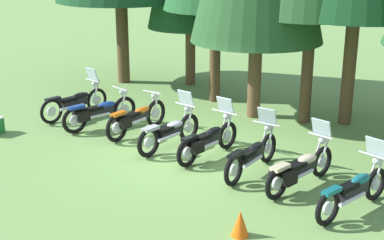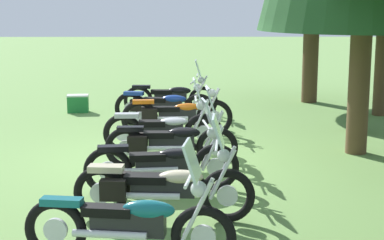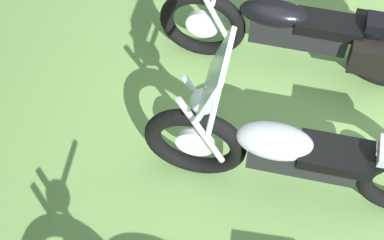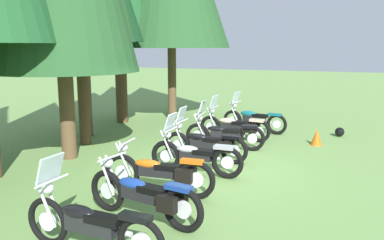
% 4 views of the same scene
% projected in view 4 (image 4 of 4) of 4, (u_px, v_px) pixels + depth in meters
% --- Properties ---
extents(ground_plane, '(80.00, 80.00, 0.00)m').
position_uv_depth(ground_plane, '(202.00, 168.00, 9.41)').
color(ground_plane, '#6B934C').
extents(motorcycle_0, '(0.63, 2.31, 1.37)m').
position_uv_depth(motorcycle_0, '(89.00, 223.00, 5.39)').
color(motorcycle_0, black).
rests_on(motorcycle_0, ground_plane).
extents(motorcycle_1, '(0.79, 2.30, 1.02)m').
position_uv_depth(motorcycle_1, '(145.00, 195.00, 6.47)').
color(motorcycle_1, black).
rests_on(motorcycle_1, ground_plane).
extents(motorcycle_2, '(0.64, 2.31, 1.03)m').
position_uv_depth(motorcycle_2, '(160.00, 172.00, 7.64)').
color(motorcycle_2, black).
rests_on(motorcycle_2, ground_plane).
extents(motorcycle_3, '(0.65, 2.21, 1.37)m').
position_uv_depth(motorcycle_3, '(195.00, 155.00, 8.86)').
color(motorcycle_3, black).
rests_on(motorcycle_3, ground_plane).
extents(motorcycle_4, '(0.77, 2.22, 1.36)m').
position_uv_depth(motorcycle_4, '(206.00, 143.00, 9.91)').
color(motorcycle_4, black).
rests_on(motorcycle_4, ground_plane).
extents(motorcycle_5, '(0.69, 2.27, 1.36)m').
position_uv_depth(motorcycle_5, '(223.00, 133.00, 11.10)').
color(motorcycle_5, black).
rests_on(motorcycle_5, ground_plane).
extents(motorcycle_6, '(0.67, 2.31, 1.36)m').
position_uv_depth(motorcycle_6, '(235.00, 125.00, 12.20)').
color(motorcycle_6, black).
rests_on(motorcycle_6, ground_plane).
extents(motorcycle_7, '(0.71, 2.26, 1.35)m').
position_uv_depth(motorcycle_7, '(253.00, 119.00, 13.32)').
color(motorcycle_7, black).
rests_on(motorcycle_7, ground_plane).
extents(traffic_cone, '(0.32, 0.32, 0.48)m').
position_uv_depth(traffic_cone, '(317.00, 137.00, 11.57)').
color(traffic_cone, '#EA590F').
rests_on(traffic_cone, ground_plane).
extents(dropped_helmet, '(0.30, 0.30, 0.30)m').
position_uv_depth(dropped_helmet, '(340.00, 132.00, 12.69)').
color(dropped_helmet, black).
rests_on(dropped_helmet, ground_plane).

